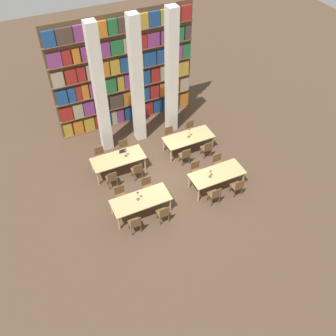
# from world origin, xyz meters

# --- Properties ---
(ground_plane) EXTENTS (40.00, 40.00, 0.00)m
(ground_plane) POSITION_xyz_m (0.00, 0.00, 0.00)
(ground_plane) COLOR #4C3828
(bookshelf_bank) EXTENTS (6.81, 0.35, 5.50)m
(bookshelf_bank) POSITION_xyz_m (0.01, 4.58, 2.65)
(bookshelf_bank) COLOR brown
(bookshelf_bank) RESTS_ON ground_plane
(pillar_left) EXTENTS (0.47, 0.47, 6.00)m
(pillar_left) POSITION_xyz_m (-1.66, 3.05, 3.00)
(pillar_left) COLOR silver
(pillar_left) RESTS_ON ground_plane
(pillar_center) EXTENTS (0.47, 0.47, 6.00)m
(pillar_center) POSITION_xyz_m (0.00, 3.05, 3.00)
(pillar_center) COLOR silver
(pillar_center) RESTS_ON ground_plane
(pillar_right) EXTENTS (0.47, 0.47, 6.00)m
(pillar_right) POSITION_xyz_m (1.66, 3.05, 3.00)
(pillar_right) COLOR silver
(pillar_right) RESTS_ON ground_plane
(reading_table_0) EXTENTS (2.29, 0.98, 0.76)m
(reading_table_0) POSITION_xyz_m (-1.71, -1.33, 0.69)
(reading_table_0) COLOR tan
(reading_table_0) RESTS_ON ground_plane
(chair_0) EXTENTS (0.42, 0.40, 0.89)m
(chair_0) POSITION_xyz_m (-2.27, -2.10, 0.49)
(chair_0) COLOR brown
(chair_0) RESTS_ON ground_plane
(chair_1) EXTENTS (0.42, 0.40, 0.89)m
(chair_1) POSITION_xyz_m (-2.27, -0.55, 0.49)
(chair_1) COLOR brown
(chair_1) RESTS_ON ground_plane
(chair_2) EXTENTS (0.42, 0.40, 0.89)m
(chair_2) POSITION_xyz_m (-1.12, -2.10, 0.49)
(chair_2) COLOR brown
(chair_2) RESTS_ON ground_plane
(chair_3) EXTENTS (0.42, 0.40, 0.89)m
(chair_3) POSITION_xyz_m (-1.12, -0.55, 0.49)
(chair_3) COLOR brown
(chair_3) RESTS_ON ground_plane
(desk_lamp_0) EXTENTS (0.14, 0.14, 0.46)m
(desk_lamp_0) POSITION_xyz_m (-1.80, -1.28, 1.06)
(desk_lamp_0) COLOR brown
(desk_lamp_0) RESTS_ON reading_table_0
(reading_table_1) EXTENTS (2.29, 0.98, 0.76)m
(reading_table_1) POSITION_xyz_m (1.66, -1.34, 0.69)
(reading_table_1) COLOR tan
(reading_table_1) RESTS_ON ground_plane
(chair_4) EXTENTS (0.42, 0.40, 0.89)m
(chair_4) POSITION_xyz_m (1.12, -2.11, 0.49)
(chair_4) COLOR brown
(chair_4) RESTS_ON ground_plane
(chair_5) EXTENTS (0.42, 0.40, 0.89)m
(chair_5) POSITION_xyz_m (1.12, -0.57, 0.49)
(chair_5) COLOR brown
(chair_5) RESTS_ON ground_plane
(chair_6) EXTENTS (0.42, 0.40, 0.89)m
(chair_6) POSITION_xyz_m (2.19, -2.11, 0.49)
(chair_6) COLOR brown
(chair_6) RESTS_ON ground_plane
(chair_7) EXTENTS (0.42, 0.40, 0.89)m
(chair_7) POSITION_xyz_m (2.19, -0.57, 0.49)
(chair_7) COLOR brown
(chair_7) RESTS_ON ground_plane
(desk_lamp_1) EXTENTS (0.14, 0.14, 0.39)m
(desk_lamp_1) POSITION_xyz_m (1.30, -1.38, 1.01)
(desk_lamp_1) COLOR brown
(desk_lamp_1) RESTS_ON reading_table_1
(reading_table_2) EXTENTS (2.29, 0.98, 0.76)m
(reading_table_2) POSITION_xyz_m (-1.72, 1.26, 0.69)
(reading_table_2) COLOR tan
(reading_table_2) RESTS_ON ground_plane
(chair_8) EXTENTS (0.42, 0.40, 0.89)m
(chair_8) POSITION_xyz_m (-2.29, 0.48, 0.49)
(chair_8) COLOR brown
(chair_8) RESTS_ON ground_plane
(chair_9) EXTENTS (0.42, 0.40, 0.89)m
(chair_9) POSITION_xyz_m (-2.29, 2.03, 0.49)
(chair_9) COLOR brown
(chair_9) RESTS_ON ground_plane
(chair_10) EXTENTS (0.42, 0.40, 0.89)m
(chair_10) POSITION_xyz_m (-1.16, 0.48, 0.49)
(chair_10) COLOR brown
(chair_10) RESTS_ON ground_plane
(chair_11) EXTENTS (0.42, 0.40, 0.89)m
(chair_11) POSITION_xyz_m (-1.16, 2.03, 0.49)
(chair_11) COLOR brown
(chair_11) RESTS_ON ground_plane
(desk_lamp_2) EXTENTS (0.14, 0.14, 0.39)m
(desk_lamp_2) POSITION_xyz_m (-1.36, 1.23, 1.02)
(desk_lamp_2) COLOR brown
(desk_lamp_2) RESTS_ON reading_table_2
(laptop) EXTENTS (0.32, 0.22, 0.21)m
(laptop) POSITION_xyz_m (-1.41, 1.55, 0.80)
(laptop) COLOR silver
(laptop) RESTS_ON reading_table_2
(reading_table_3) EXTENTS (2.29, 0.98, 0.76)m
(reading_table_3) POSITION_xyz_m (1.67, 1.24, 0.69)
(reading_table_3) COLOR tan
(reading_table_3) RESTS_ON ground_plane
(chair_12) EXTENTS (0.42, 0.40, 0.89)m
(chair_12) POSITION_xyz_m (1.10, 0.46, 0.49)
(chair_12) COLOR brown
(chair_12) RESTS_ON ground_plane
(chair_13) EXTENTS (0.42, 0.40, 0.89)m
(chair_13) POSITION_xyz_m (1.10, 2.01, 0.49)
(chair_13) COLOR brown
(chair_13) RESTS_ON ground_plane
(chair_14) EXTENTS (0.42, 0.40, 0.89)m
(chair_14) POSITION_xyz_m (2.21, 0.46, 0.49)
(chair_14) COLOR brown
(chair_14) RESTS_ON ground_plane
(chair_15) EXTENTS (0.42, 0.40, 0.89)m
(chair_15) POSITION_xyz_m (2.21, 2.01, 0.49)
(chair_15) COLOR brown
(chair_15) RESTS_ON ground_plane
(desk_lamp_3) EXTENTS (0.14, 0.14, 0.50)m
(desk_lamp_3) POSITION_xyz_m (1.69, 1.23, 1.09)
(desk_lamp_3) COLOR brown
(desk_lamp_3) RESTS_ON reading_table_3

